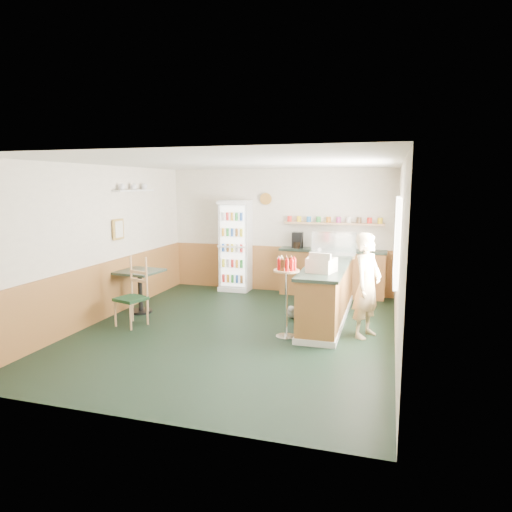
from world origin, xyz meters
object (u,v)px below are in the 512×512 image
at_px(display_case, 334,245).
at_px(shopkeeper, 367,285).
at_px(cash_register, 322,265).
at_px(condiment_stand, 286,283).
at_px(cafe_chair, 134,289).
at_px(drinks_fridge, 236,246).
at_px(cafe_table, 140,283).

xyz_separation_m(display_case, shopkeeper, (0.70, -1.50, -0.42)).
bearing_deg(cash_register, condiment_stand, -133.40).
xyz_separation_m(cash_register, cafe_chair, (-3.13, -0.38, -0.51)).
bearing_deg(cash_register, drinks_fridge, 145.92).
height_order(cafe_table, cafe_chair, cafe_chair).
relative_size(cash_register, cafe_table, 0.51).
xyz_separation_m(drinks_fridge, cash_register, (2.30, -2.52, 0.11)).
relative_size(drinks_fridge, cafe_chair, 1.74).
xyz_separation_m(drinks_fridge, display_case, (2.30, -0.94, 0.23)).
xyz_separation_m(display_case, cafe_chair, (-3.13, -1.96, -0.63)).
relative_size(display_case, cafe_chair, 0.71).
bearing_deg(display_case, cafe_table, -159.06).
distance_m(condiment_stand, cafe_table, 2.99).
height_order(cash_register, cafe_table, cash_register).
xyz_separation_m(cafe_table, cafe_chair, (0.27, -0.66, 0.05)).
height_order(display_case, cafe_chair, display_case).
bearing_deg(drinks_fridge, cash_register, -47.68).
relative_size(drinks_fridge, shopkeeper, 1.23).
bearing_deg(cafe_table, condiment_stand, -11.68).
bearing_deg(cafe_chair, drinks_fridge, 90.25).
height_order(display_case, cash_register, display_case).
bearing_deg(drinks_fridge, cafe_table, -116.28).
bearing_deg(drinks_fridge, shopkeeper, -39.16).
relative_size(cash_register, shopkeeper, 0.25).
bearing_deg(shopkeeper, cafe_chair, 120.72).
height_order(drinks_fridge, cafe_chair, drinks_fridge).
xyz_separation_m(cash_register, cafe_table, (-3.40, 0.28, -0.56)).
distance_m(drinks_fridge, cafe_chair, 3.04).
relative_size(shopkeeper, cafe_table, 2.05).
height_order(drinks_fridge, cash_register, drinks_fridge).
bearing_deg(condiment_stand, drinks_fridge, 122.46).
bearing_deg(cafe_table, display_case, 20.94).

